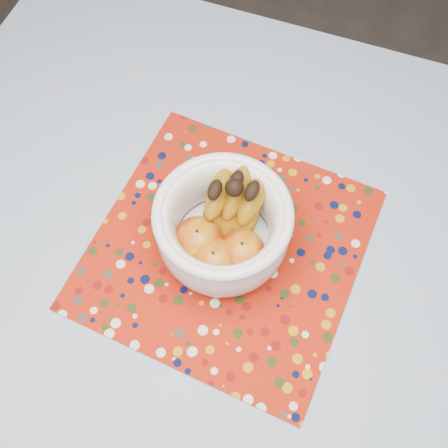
% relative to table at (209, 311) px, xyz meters
% --- Properties ---
extents(table, '(1.20, 1.20, 0.75)m').
position_rel_table_xyz_m(table, '(0.00, 0.00, 0.00)').
color(table, brown).
rests_on(table, ground).
extents(tablecloth, '(1.32, 1.32, 0.01)m').
position_rel_table_xyz_m(tablecloth, '(0.00, 0.00, 0.08)').
color(tablecloth, slate).
rests_on(tablecloth, table).
extents(placemat, '(0.49, 0.49, 0.00)m').
position_rel_table_xyz_m(placemat, '(0.00, 0.10, 0.09)').
color(placemat, '#9B1808').
rests_on(placemat, tablecloth).
extents(fruit_bowl, '(0.23, 0.23, 0.16)m').
position_rel_table_xyz_m(fruit_bowl, '(-0.00, 0.10, 0.17)').
color(fruit_bowl, white).
rests_on(fruit_bowl, placemat).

